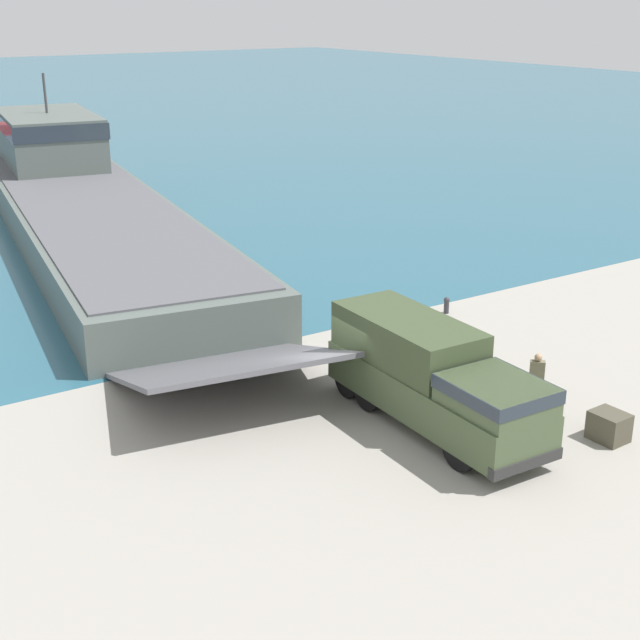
{
  "coord_description": "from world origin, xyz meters",
  "views": [
    {
      "loc": [
        -14.13,
        -20.96,
        11.76
      ],
      "look_at": [
        1.17,
        2.29,
        1.74
      ],
      "focal_mm": 50.0,
      "sensor_mm": 36.0,
      "label": 1
    }
  ],
  "objects": [
    {
      "name": "cargo_crate",
      "position": [
        5.14,
        -6.55,
        0.42
      ],
      "size": [
        0.88,
        1.04,
        0.84
      ],
      "primitive_type": "cube",
      "rotation": [
        0.0,
        0.0,
        0.04
      ],
      "color": "#4C4738",
      "rests_on": "ground_plane"
    },
    {
      "name": "military_truck",
      "position": [
        1.57,
        -3.01,
        1.52
      ],
      "size": [
        2.61,
        7.92,
        2.95
      ],
      "rotation": [
        0.0,
        0.0,
        -1.6
      ],
      "color": "#475638",
      "rests_on": "ground_plane"
    },
    {
      "name": "soldier_on_ramp",
      "position": [
        4.96,
        -3.89,
        1.03
      ],
      "size": [
        0.48,
        0.48,
        1.77
      ],
      "rotation": [
        0.0,
        0.0,
        0.81
      ],
      "color": "#6B664C",
      "rests_on": "ground_plane"
    },
    {
      "name": "mooring_bollard",
      "position": [
        8.48,
        4.25,
        0.37
      ],
      "size": [
        0.24,
        0.24,
        0.67
      ],
      "color": "#333338",
      "rests_on": "ground_plane"
    },
    {
      "name": "landing_craft",
      "position": [
        1.3,
        26.46,
        1.81
      ],
      "size": [
        13.41,
        43.03,
        7.55
      ],
      "rotation": [
        0.0,
        0.0,
        -0.15
      ],
      "color": "#56605B",
      "rests_on": "ground_plane"
    },
    {
      "name": "ground_plane",
      "position": [
        0.0,
        0.0,
        0.0
      ],
      "size": [
        240.0,
        240.0,
        0.0
      ],
      "primitive_type": "plane",
      "color": "#9E998E"
    }
  ]
}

